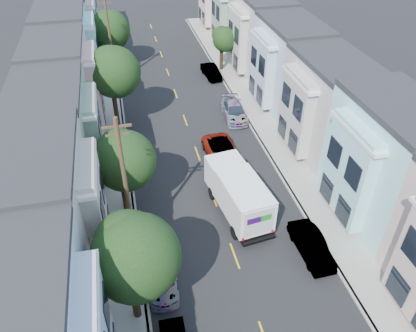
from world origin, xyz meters
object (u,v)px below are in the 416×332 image
parked_left_d (142,157)px  tree_d (114,73)px  fedex_truck (238,193)px  parked_right_b (311,246)px  utility_pole_far (110,41)px  parked_left_c (162,277)px  lead_sedan (223,153)px  tree_e (109,30)px  utility_pole_near (127,191)px  tree_b (134,258)px  parked_right_d (211,72)px  parked_right_c (234,111)px  tree_c (124,161)px  tree_far_r (224,40)px

parked_left_d → tree_d: bearing=106.3°
fedex_truck → parked_right_b: size_ratio=1.59×
utility_pole_far → parked_left_c: 29.49m
parked_right_b → lead_sedan: bearing=102.5°
tree_e → utility_pole_near: size_ratio=0.71×
parked_left_c → parked_left_d: 12.77m
tree_b → lead_sedan: (8.27, 13.60, -4.14)m
utility_pole_near → parked_right_d: bearing=66.2°
parked_right_b → parked_right_c: size_ratio=0.88×
fedex_truck → lead_sedan: fedex_truck is taller
tree_d → tree_c: bearing=-90.0°
parked_right_d → utility_pole_far: bearing=171.3°
tree_b → lead_sedan: tree_b is taller
tree_b → tree_e: tree_b is taller
tree_e → lead_sedan: size_ratio=1.28×
tree_far_r → parked_right_d: (-1.99, -1.75, -3.11)m
tree_d → lead_sedan: (8.28, -7.70, -4.83)m
utility_pole_near → utility_pole_far: bearing=90.0°
tree_c → parked_right_d: bearing=62.2°
tree_c → parked_left_d: tree_c is taller
parked_right_c → tree_b: bearing=-115.2°
parked_left_d → parked_right_b: size_ratio=1.00×
lead_sedan → parked_left_d: bearing=167.3°
tree_b → parked_right_b: (11.20, 2.10, -4.18)m
tree_d → parked_right_c: tree_d is taller
utility_pole_far → parked_right_c: (11.20, -10.57, -4.42)m
fedex_truck → parked_right_c: size_ratio=1.40×
tree_far_r → parked_right_b: (-1.99, -30.03, -3.07)m
tree_c → parked_right_c: 16.31m
fedex_truck → parked_right_d: size_ratio=1.66×
parked_left_c → lead_sedan: bearing=62.5°
tree_far_r → parked_right_d: bearing=-138.8°
utility_pole_far → fedex_truck: 25.39m
tree_e → parked_right_c: size_ratio=1.45×
tree_d → parked_left_d: tree_d is taller
tree_e → parked_left_d: tree_e is taller
tree_b → fedex_truck: (7.62, 7.00, -3.06)m
tree_far_r → lead_sedan: size_ratio=0.96×
utility_pole_far → parked_right_c: 16.02m
tree_d → parked_left_c: size_ratio=1.92×
tree_d → utility_pole_near: bearing=-90.0°
utility_pole_far → lead_sedan: utility_pole_far is taller
utility_pole_far → fedex_truck: utility_pole_far is taller
tree_d → tree_e: bearing=90.0°
tree_c → parked_right_b: size_ratio=1.51×
lead_sedan → parked_right_b: (2.93, -11.50, -0.05)m
utility_pole_near → parked_left_d: utility_pole_near is taller
tree_e → lead_sedan: bearing=-69.5°
tree_d → utility_pole_near: size_ratio=0.80×
tree_far_r → utility_pole_near: 30.21m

